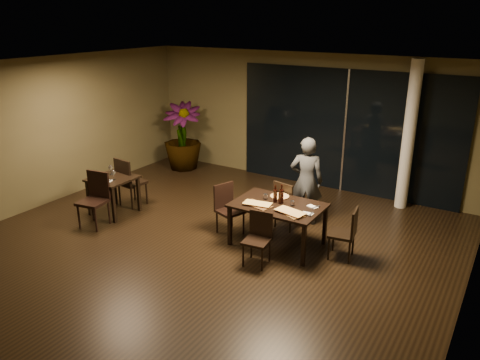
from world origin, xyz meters
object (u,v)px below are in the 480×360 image
Objects in this scene: chair_main_right at (347,231)px; bottle_b at (280,196)px; chair_side_far at (128,180)px; diner at (306,181)px; main_table at (278,208)px; potted_plant at (182,136)px; chair_main_left at (227,206)px; bottle_a at (275,194)px; chair_main_near at (259,235)px; bottle_c at (281,194)px; chair_side_near at (95,196)px; chair_main_far at (286,203)px; side_table at (113,184)px.

chair_main_right is 3.27× the size of bottle_b.
chair_side_far is 0.61× the size of diner.
diner is at bearing -154.68° from chair_side_far.
diner is at bearing 88.65° from main_table.
bottle_b is at bearing -31.33° from potted_plant.
chair_main_right is at bearing -24.24° from potted_plant.
main_table is 1.65× the size of chair_main_left.
chair_main_left is at bearing -175.82° from bottle_b.
bottle_a is (0.92, 0.09, 0.39)m from chair_main_left.
chair_main_left is 1.09m from bottle_b.
chair_main_near is 0.93× the size of chair_main_left.
chair_main_left is at bearing -39.96° from potted_plant.
bottle_c reaches higher than chair_main_right.
chair_side_near reaches higher than main_table.
chair_main_far is 0.73m from bottle_c.
chair_side_near is 3.65m from potted_plant.
chair_main_right is at bearing 5.71° from bottle_b.
chair_side_far is at bearing -178.75° from main_table.
chair_main_left is at bearing 140.01° from chair_main_near.
bottle_a is at bearing -171.09° from chair_side_far.
chair_side_near is (-4.46, -1.22, 0.08)m from chair_main_right.
chair_side_far is 3.86× the size of bottle_b.
bottle_b is (4.04, -2.46, 0.04)m from potted_plant.
chair_main_left is 0.88× the size of chair_side_far.
diner is (3.43, 1.16, 0.27)m from chair_side_far.
potted_plant is (-5.20, 2.34, 0.36)m from chair_main_right.
chair_side_near is (-3.28, -1.06, -0.10)m from main_table.
chair_side_far is at bearing -95.67° from chair_main_right.
chair_main_far is 1.06× the size of chair_main_right.
main_table is 0.89× the size of diner.
potted_plant is (-0.63, 3.00, 0.22)m from side_table.
chair_main_left reaches higher than chair_main_near.
main_table is 1.63× the size of chair_main_far.
main_table is at bearing 8.37° from side_table.
diner is (-1.15, 0.93, 0.36)m from chair_main_right.
chair_side_far is (-3.24, -0.73, 0.06)m from chair_main_far.
chair_main_left is at bearing -93.58° from chair_main_right.
chair_main_right is at bearing 30.04° from chair_main_near.
chair_main_near is 0.85m from bottle_b.
side_table is 3.37m from bottle_a.
chair_main_left is 0.54× the size of diner.
bottle_a reaches higher than bottle_b.
chair_main_near is 0.50× the size of diner.
bottle_c is (-0.01, 0.78, 0.44)m from chair_main_near.
bottle_c reaches higher than bottle_a.
main_table is at bearing -31.84° from potted_plant.
bottle_c reaches higher than bottle_b.
main_table is 3.44m from side_table.
chair_main_far is at bearing 19.66° from side_table.
chair_main_near is at bearing -103.55° from chair_main_left.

